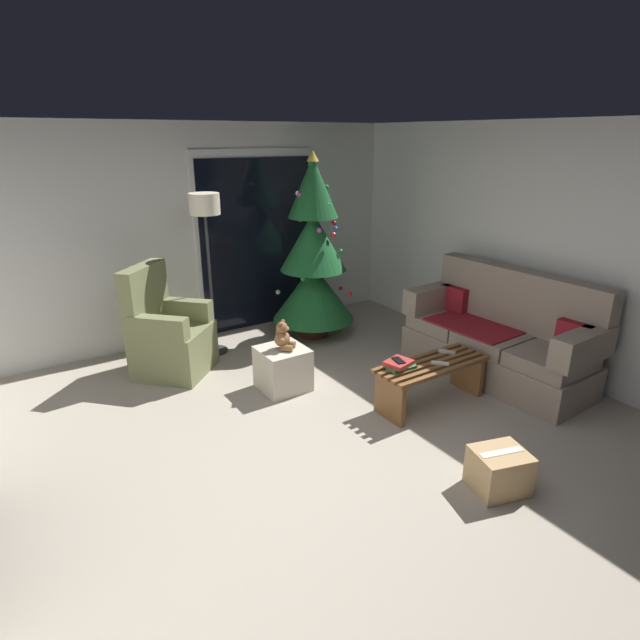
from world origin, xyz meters
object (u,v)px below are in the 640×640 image
object	(u,v)px
cell_phone	(398,360)
teddy_bear_chestnut	(283,337)
coffee_table	(431,376)
remote_white	(440,363)
book_stack	(399,364)
remote_silver	(447,352)
teddy_bear_honey_by_tree	(281,340)
armchair	(168,336)
floor_lamp	(206,220)
ottoman	(283,369)
couch	(500,338)
cardboard_box_taped_mid_floor	(499,471)
christmas_tree	(313,259)

from	to	relation	value
cell_phone	teddy_bear_chestnut	world-z (taller)	teddy_bear_chestnut
coffee_table	remote_white	bearing A→B (deg)	-67.71
book_stack	coffee_table	bearing A→B (deg)	-14.35
remote_silver	teddy_bear_honey_by_tree	distance (m)	1.98
armchair	cell_phone	bearing A→B (deg)	-52.65
coffee_table	cell_phone	xyz separation A→B (m)	(-0.33, 0.09, 0.21)
floor_lamp	ottoman	world-z (taller)	floor_lamp
book_stack	cell_phone	distance (m)	0.04
floor_lamp	teddy_bear_honey_by_tree	xyz separation A→B (m)	(0.66, -0.36, -1.38)
coffee_table	armchair	world-z (taller)	armchair
couch	book_stack	bearing A→B (deg)	179.66
ottoman	teddy_bear_honey_by_tree	size ratio (longest dim) A/B	1.54
book_stack	teddy_bear_chestnut	xyz separation A→B (m)	(-0.65, 0.92, 0.09)
couch	remote_white	size ratio (longest dim) A/B	12.60
remote_silver	cardboard_box_taped_mid_floor	xyz separation A→B (m)	(-0.75, -1.23, -0.28)
coffee_table	cardboard_box_taped_mid_floor	distance (m)	1.25
couch	floor_lamp	world-z (taller)	floor_lamp
teddy_bear_honey_by_tree	floor_lamp	bearing A→B (deg)	151.19
ottoman	floor_lamp	bearing A→B (deg)	99.84
armchair	teddy_bear_honey_by_tree	world-z (taller)	armchair
couch	armchair	bearing A→B (deg)	145.70
remote_white	coffee_table	bearing A→B (deg)	-111.46
teddy_bear_honey_by_tree	ottoman	bearing A→B (deg)	-118.02
coffee_table	teddy_bear_honey_by_tree	size ratio (longest dim) A/B	3.86
armchair	teddy_bear_honey_by_tree	size ratio (longest dim) A/B	3.96
remote_white	christmas_tree	distance (m)	2.18
teddy_bear_chestnut	cell_phone	bearing A→B (deg)	-54.76
coffee_table	cell_phone	bearing A→B (deg)	164.72
remote_silver	armchair	world-z (taller)	armchair
armchair	christmas_tree	bearing A→B (deg)	1.64
coffee_table	teddy_bear_honey_by_tree	bearing A→B (deg)	105.90
book_stack	cardboard_box_taped_mid_floor	bearing A→B (deg)	-97.01
book_stack	floor_lamp	distance (m)	2.54
christmas_tree	coffee_table	bearing A→B (deg)	-90.91
cell_phone	christmas_tree	distance (m)	2.04
floor_lamp	cardboard_box_taped_mid_floor	world-z (taller)	floor_lamp
coffee_table	ottoman	world-z (taller)	ottoman
couch	remote_white	world-z (taller)	couch
armchair	ottoman	distance (m)	1.28
cell_phone	christmas_tree	bearing A→B (deg)	92.61
christmas_tree	armchair	world-z (taller)	christmas_tree
couch	cardboard_box_taped_mid_floor	world-z (taller)	couch
coffee_table	ottoman	bearing A→B (deg)	134.18
ottoman	coffee_table	bearing A→B (deg)	-45.82
book_stack	cardboard_box_taped_mid_floor	world-z (taller)	book_stack
remote_silver	christmas_tree	world-z (taller)	christmas_tree
floor_lamp	ottoman	bearing A→B (deg)	-80.16
remote_silver	cell_phone	world-z (taller)	cell_phone
cell_phone	remote_silver	bearing A→B (deg)	12.19
couch	teddy_bear_honey_by_tree	bearing A→B (deg)	131.14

